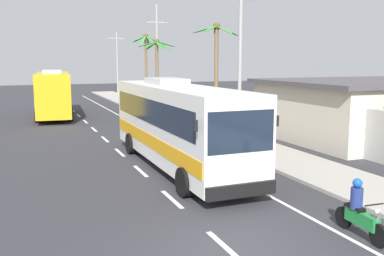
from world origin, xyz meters
The scene contains 15 objects.
ground_plane centered at (0.00, 0.00, 0.00)m, with size 160.00×160.00×0.00m, color #303035.
sidewalk_kerb centered at (6.80, 10.00, 0.07)m, with size 3.20×90.00×0.14m, color #A8A399.
lane_markings centered at (2.05, 14.71, 0.00)m, with size 3.41×71.00×0.01m.
boundary_wall centered at (10.60, 14.00, 1.21)m, with size 0.24×60.00×2.41m, color #B2B2AD.
coach_bus_foreground centered at (1.71, 8.29, 2.00)m, with size 2.99×11.64×3.84m.
coach_bus_far_lane centered at (-1.98, 28.22, 2.04)m, with size 3.57×10.91×3.92m.
motorcycle_beside_bus centered at (3.91, 18.23, 0.67)m, with size 0.56×1.96×1.66m.
motorcycle_trailing centered at (3.60, -0.61, 0.64)m, with size 0.56×1.96×1.55m.
pedestrian_near_kerb centered at (7.03, 14.12, 1.02)m, with size 0.36×0.36×1.68m.
utility_pole_mid centered at (8.41, 15.12, 5.03)m, with size 2.12×0.24×9.65m.
utility_pole_far centered at (8.58, 33.05, 5.27)m, with size 2.27×0.24×10.16m.
utility_pole_distant centered at (8.36, 50.98, 4.54)m, with size 2.39×0.24×8.62m.
palm_nearest centered at (9.27, 20.43, 5.13)m, with size 3.51×3.65×7.43m.
palm_second centered at (7.88, 30.91, 4.79)m, with size 3.67×3.64×6.70m.
palm_third centered at (8.40, 36.61, 5.44)m, with size 3.51×3.19×7.55m.
Camera 1 is at (-4.58, -9.02, 4.62)m, focal length 40.08 mm.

